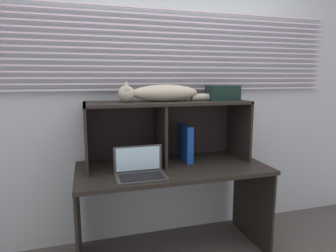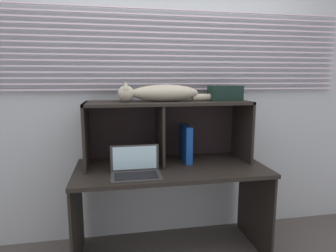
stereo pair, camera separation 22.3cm
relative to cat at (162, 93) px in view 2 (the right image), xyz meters
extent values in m
cube|color=#AEBABA|center=(0.05, 0.25, -0.05)|extent=(4.40, 0.04, 2.50)
cube|color=silver|center=(0.05, 0.20, 0.02)|extent=(3.24, 0.02, 0.01)
cube|color=silver|center=(0.05, 0.20, 0.07)|extent=(3.24, 0.02, 0.01)
cube|color=silver|center=(0.05, 0.20, 0.12)|extent=(3.24, 0.02, 0.01)
cube|color=silver|center=(0.05, 0.20, 0.16)|extent=(3.24, 0.02, 0.01)
cube|color=silver|center=(0.05, 0.20, 0.21)|extent=(3.24, 0.02, 0.01)
cube|color=silver|center=(0.05, 0.20, 0.26)|extent=(3.24, 0.02, 0.01)
cube|color=silver|center=(0.05, 0.20, 0.30)|extent=(3.24, 0.02, 0.01)
cube|color=silver|center=(0.05, 0.20, 0.35)|extent=(3.24, 0.02, 0.01)
cube|color=silver|center=(0.05, 0.20, 0.40)|extent=(3.24, 0.02, 0.01)
cube|color=silver|center=(0.05, 0.20, 0.44)|extent=(3.24, 0.02, 0.01)
cube|color=silver|center=(0.05, 0.20, 0.49)|extent=(3.24, 0.02, 0.01)
cube|color=silver|center=(0.05, 0.20, 0.54)|extent=(3.24, 0.02, 0.01)
cube|color=silver|center=(0.05, 0.20, 0.58)|extent=(3.24, 0.02, 0.01)
cube|color=silver|center=(0.05, 0.20, 0.63)|extent=(3.24, 0.02, 0.01)
cube|color=silver|center=(0.05, 0.20, 0.68)|extent=(3.24, 0.02, 0.01)
cube|color=black|center=(0.05, -0.13, -0.58)|extent=(1.46, 0.68, 0.03)
cube|color=black|center=(-0.67, -0.13, -0.94)|extent=(0.02, 0.61, 0.70)
cube|color=black|center=(0.77, -0.13, -0.94)|extent=(0.02, 0.61, 0.70)
cube|color=black|center=(0.05, 0.00, -0.08)|extent=(1.30, 0.41, 0.02)
cube|color=black|center=(-0.59, 0.00, -0.31)|extent=(0.02, 0.41, 0.50)
cube|color=black|center=(0.69, 0.00, -0.31)|extent=(0.02, 0.41, 0.50)
cube|color=black|center=(-0.02, 0.00, -0.32)|extent=(0.02, 0.39, 0.47)
cube|color=black|center=(0.05, 0.20, -0.31)|extent=(1.30, 0.01, 0.50)
ellipsoid|color=#B5AE94|center=(0.02, 0.00, 0.00)|extent=(0.54, 0.16, 0.13)
sphere|color=#B5AE94|center=(-0.28, 0.00, 0.00)|extent=(0.13, 0.13, 0.13)
cone|color=#B2AF91|center=(-0.28, -0.03, 0.06)|extent=(0.06, 0.06, 0.06)
cone|color=#B9AC99|center=(-0.28, 0.03, 0.06)|extent=(0.06, 0.06, 0.06)
cylinder|color=#B5AE94|center=(0.40, 0.00, -0.04)|extent=(0.31, 0.06, 0.06)
cube|color=#333333|center=(-0.24, -0.32, -0.56)|extent=(0.35, 0.23, 0.01)
cube|color=#333333|center=(-0.24, -0.21, -0.46)|extent=(0.35, 0.01, 0.19)
cube|color=#B2E0EA|center=(-0.24, -0.21, -0.46)|extent=(0.31, 0.00, 0.17)
cube|color=black|center=(-0.24, -0.33, -0.55)|extent=(0.30, 0.16, 0.00)
cube|color=#144198|center=(0.20, 0.00, -0.41)|extent=(0.05, 0.25, 0.30)
cube|color=#3F5971|center=(-0.24, -0.01, -0.55)|extent=(0.14, 0.21, 0.02)
cube|color=#314F78|center=(-0.23, 0.00, -0.53)|extent=(0.14, 0.21, 0.02)
cube|color=black|center=(0.52, 0.00, 0.00)|extent=(0.26, 0.15, 0.12)
camera|label=1|loc=(-0.58, -2.18, 0.11)|focal=30.64mm
camera|label=2|loc=(-0.36, -2.23, 0.11)|focal=30.64mm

